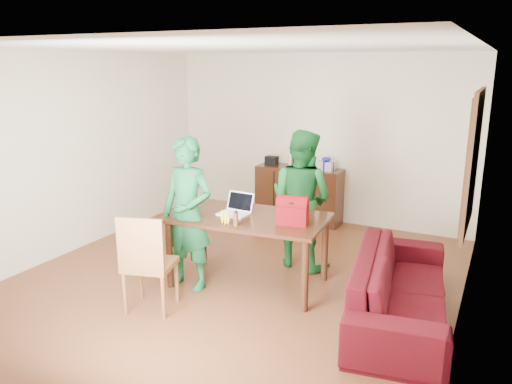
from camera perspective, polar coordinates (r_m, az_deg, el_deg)
The scene contains 10 objects.
room at distance 5.83m, azimuth -1.76°, elevation 2.31°, with size 5.20×5.70×2.90m.
table at distance 5.78m, azimuth -0.90°, elevation -3.79°, with size 1.87×1.16×0.84m.
chair at distance 5.45m, azimuth -11.98°, elevation -9.98°, with size 0.59×0.58×1.07m.
person_near at distance 5.71m, azimuth -7.81°, elevation -2.50°, with size 0.64×0.42×1.77m, color #145A2D.
person_far at distance 6.31m, azimuth 5.16°, elevation -0.81°, with size 0.85×0.67×1.76m, color #135821.
laptop at distance 5.78m, azimuth -2.59°, elevation -2.19°, with size 0.35×0.26×0.24m.
bananas at distance 5.47m, azimuth -3.52°, elevation -3.36°, with size 0.15×0.09×0.06m, color yellow, non-canonical shape.
bottle at distance 5.39m, azimuth -2.32°, elevation -3.03°, with size 0.06×0.06×0.17m, color #5F3415.
red_bag at distance 5.44m, azimuth 4.19°, elevation -2.41°, with size 0.34×0.19×0.25m, color maroon.
sofa at distance 5.37m, azimuth 16.17°, elevation -10.40°, with size 2.29×0.89×0.67m, color #390710.
Camera 1 is at (2.74, -4.88, 2.55)m, focal length 35.00 mm.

